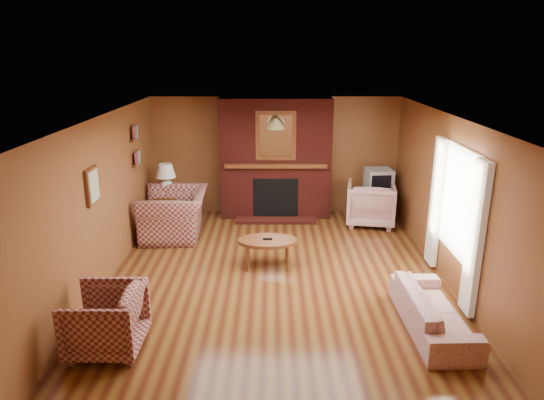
{
  "coord_description": "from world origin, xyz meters",
  "views": [
    {
      "loc": [
        -0.07,
        -6.51,
        3.29
      ],
      "look_at": [
        -0.07,
        0.6,
        1.08
      ],
      "focal_mm": 32.0,
      "sensor_mm": 36.0,
      "label": 1
    }
  ],
  "objects_px": {
    "coffee_table": "(268,243)",
    "floral_sofa": "(433,311)",
    "fireplace": "(276,160)",
    "tv_stand": "(377,205)",
    "crt_tv": "(379,180)",
    "floral_armchair": "(370,203)",
    "table_lamp": "(166,178)",
    "plaid_loveseat": "(175,214)",
    "plaid_armchair": "(105,320)",
    "side_table": "(168,210)"
  },
  "relations": [
    {
      "from": "coffee_table",
      "to": "floral_sofa",
      "type": "bearing_deg",
      "value": -41.2
    },
    {
      "from": "fireplace",
      "to": "tv_stand",
      "type": "distance_m",
      "value": 2.24
    },
    {
      "from": "crt_tv",
      "to": "coffee_table",
      "type": "bearing_deg",
      "value": -133.85
    },
    {
      "from": "floral_armchair",
      "to": "tv_stand",
      "type": "xyz_separation_m",
      "value": [
        0.2,
        0.32,
        -0.13
      ]
    },
    {
      "from": "floral_sofa",
      "to": "table_lamp",
      "type": "distance_m",
      "value": 5.51
    },
    {
      "from": "plaid_loveseat",
      "to": "tv_stand",
      "type": "relative_size",
      "value": 2.27
    },
    {
      "from": "plaid_armchair",
      "to": "side_table",
      "type": "height_order",
      "value": "plaid_armchair"
    },
    {
      "from": "floral_sofa",
      "to": "coffee_table",
      "type": "xyz_separation_m",
      "value": [
        -2.04,
        1.79,
        0.16
      ]
    },
    {
      "from": "plaid_loveseat",
      "to": "coffee_table",
      "type": "relative_size",
      "value": 1.4
    },
    {
      "from": "tv_stand",
      "to": "crt_tv",
      "type": "relative_size",
      "value": 1.07
    },
    {
      "from": "plaid_armchair",
      "to": "crt_tv",
      "type": "distance_m",
      "value": 6.04
    },
    {
      "from": "fireplace",
      "to": "floral_armchair",
      "type": "relative_size",
      "value": 2.6
    },
    {
      "from": "tv_stand",
      "to": "side_table",
      "type": "bearing_deg",
      "value": -172.1
    },
    {
      "from": "plaid_loveseat",
      "to": "crt_tv",
      "type": "xyz_separation_m",
      "value": [
        3.9,
        0.95,
        0.38
      ]
    },
    {
      "from": "table_lamp",
      "to": "floral_sofa",
      "type": "bearing_deg",
      "value": -42.95
    },
    {
      "from": "plaid_loveseat",
      "to": "coffee_table",
      "type": "height_order",
      "value": "plaid_loveseat"
    },
    {
      "from": "plaid_armchair",
      "to": "crt_tv",
      "type": "height_order",
      "value": "crt_tv"
    },
    {
      "from": "table_lamp",
      "to": "crt_tv",
      "type": "bearing_deg",
      "value": 4.74
    },
    {
      "from": "coffee_table",
      "to": "table_lamp",
      "type": "relative_size",
      "value": 1.51
    },
    {
      "from": "tv_stand",
      "to": "table_lamp",
      "type": "bearing_deg",
      "value": -172.1
    },
    {
      "from": "plaid_loveseat",
      "to": "coffee_table",
      "type": "xyz_separation_m",
      "value": [
        1.71,
        -1.33,
        -0.02
      ]
    },
    {
      "from": "fireplace",
      "to": "plaid_armchair",
      "type": "height_order",
      "value": "fireplace"
    },
    {
      "from": "floral_sofa",
      "to": "floral_armchair",
      "type": "xyz_separation_m",
      "value": [
        -0.05,
        3.75,
        0.18
      ]
    },
    {
      "from": "floral_armchair",
      "to": "side_table",
      "type": "distance_m",
      "value": 3.95
    },
    {
      "from": "side_table",
      "to": "table_lamp",
      "type": "xyz_separation_m",
      "value": [
        0.0,
        0.0,
        0.64
      ]
    },
    {
      "from": "floral_sofa",
      "to": "side_table",
      "type": "distance_m",
      "value": 5.47
    },
    {
      "from": "crt_tv",
      "to": "tv_stand",
      "type": "bearing_deg",
      "value": 90.0
    },
    {
      "from": "floral_armchair",
      "to": "coffee_table",
      "type": "distance_m",
      "value": 2.8
    },
    {
      "from": "fireplace",
      "to": "coffee_table",
      "type": "relative_size",
      "value": 2.58
    },
    {
      "from": "coffee_table",
      "to": "side_table",
      "type": "xyz_separation_m",
      "value": [
        -1.96,
        1.94,
        -0.1
      ]
    },
    {
      "from": "plaid_loveseat",
      "to": "side_table",
      "type": "relative_size",
      "value": 2.16
    },
    {
      "from": "plaid_loveseat",
      "to": "floral_sofa",
      "type": "bearing_deg",
      "value": 47.9
    },
    {
      "from": "floral_sofa",
      "to": "tv_stand",
      "type": "height_order",
      "value": "tv_stand"
    },
    {
      "from": "floral_sofa",
      "to": "coffee_table",
      "type": "relative_size",
      "value": 1.78
    },
    {
      "from": "fireplace",
      "to": "floral_sofa",
      "type": "relative_size",
      "value": 1.45
    },
    {
      "from": "plaid_armchair",
      "to": "floral_armchair",
      "type": "height_order",
      "value": "floral_armchair"
    },
    {
      "from": "plaid_armchair",
      "to": "floral_armchair",
      "type": "relative_size",
      "value": 0.89
    },
    {
      "from": "floral_armchair",
      "to": "crt_tv",
      "type": "bearing_deg",
      "value": -112.56
    },
    {
      "from": "plaid_loveseat",
      "to": "table_lamp",
      "type": "bearing_deg",
      "value": -159.78
    },
    {
      "from": "fireplace",
      "to": "table_lamp",
      "type": "xyz_separation_m",
      "value": [
        -2.1,
        -0.53,
        -0.24
      ]
    },
    {
      "from": "floral_sofa",
      "to": "crt_tv",
      "type": "bearing_deg",
      "value": -3.29
    },
    {
      "from": "crt_tv",
      "to": "plaid_loveseat",
      "type": "bearing_deg",
      "value": -166.36
    },
    {
      "from": "plaid_loveseat",
      "to": "plaid_armchair",
      "type": "xyz_separation_m",
      "value": [
        -0.1,
        -3.56,
        -0.05
      ]
    },
    {
      "from": "fireplace",
      "to": "tv_stand",
      "type": "bearing_deg",
      "value": -5.15
    },
    {
      "from": "plaid_loveseat",
      "to": "plaid_armchair",
      "type": "bearing_deg",
      "value": -3.94
    },
    {
      "from": "floral_armchair",
      "to": "plaid_loveseat",
      "type": "bearing_deg",
      "value": 19.39
    },
    {
      "from": "floral_sofa",
      "to": "crt_tv",
      "type": "xyz_separation_m",
      "value": [
        0.15,
        4.07,
        0.56
      ]
    },
    {
      "from": "side_table",
      "to": "table_lamp",
      "type": "height_order",
      "value": "table_lamp"
    },
    {
      "from": "floral_sofa",
      "to": "table_lamp",
      "type": "xyz_separation_m",
      "value": [
        -4.0,
        3.72,
        0.7
      ]
    },
    {
      "from": "floral_sofa",
      "to": "floral_armchair",
      "type": "distance_m",
      "value": 3.75
    }
  ]
}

